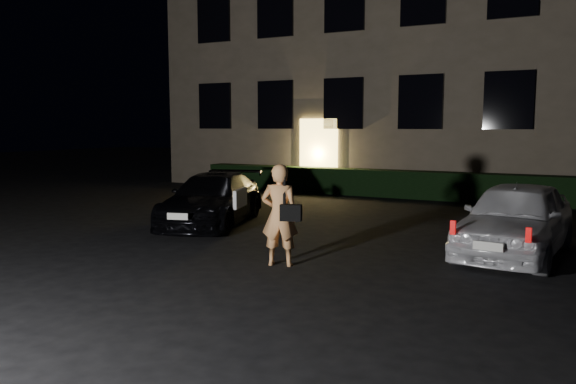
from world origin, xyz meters
The scene contains 6 objects.
ground centered at (0.00, 0.00, 0.00)m, with size 80.00×80.00×0.00m, color black.
building centered at (0.00, 14.99, 6.00)m, with size 20.00×8.11×12.00m.
hedge centered at (0.00, 10.50, 0.42)m, with size 15.00×0.70×0.85m, color black.
sedan centered at (-2.89, 3.69, 0.58)m, with size 2.66×4.28×1.16m.
hatch centered at (3.59, 3.53, 0.65)m, with size 1.93×3.93×1.29m.
man centered at (0.30, 1.00, 0.83)m, with size 0.75×0.55×1.64m.
Camera 1 is at (4.49, -6.81, 2.23)m, focal length 35.00 mm.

